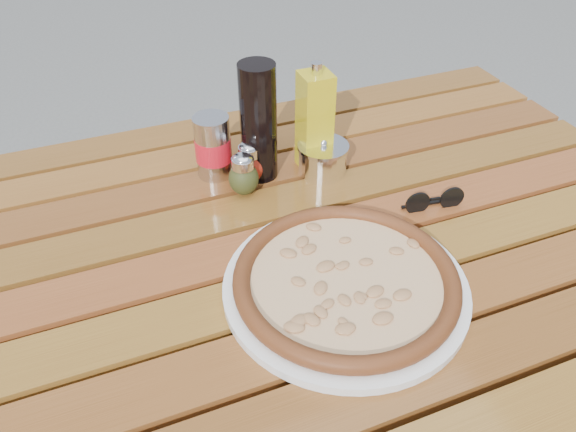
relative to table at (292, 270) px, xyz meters
name	(u,v)px	position (x,y,z in m)	size (l,w,h in m)	color
table	(292,270)	(0.00, 0.00, 0.00)	(1.40, 0.90, 0.75)	#3C1E0D
plate	(345,287)	(0.03, -0.14, 0.08)	(0.36, 0.36, 0.01)	white
pizza	(346,279)	(0.03, -0.14, 0.10)	(0.41, 0.41, 0.03)	#FFE7B6
pepper_shaker	(250,163)	(-0.01, 0.18, 0.11)	(0.07, 0.07, 0.08)	red
oregano_shaker	(243,175)	(-0.03, 0.15, 0.11)	(0.06, 0.06, 0.08)	#3F441B
dark_bottle	(258,123)	(0.01, 0.19, 0.19)	(0.07, 0.07, 0.22)	black
soda_can	(213,147)	(-0.07, 0.23, 0.13)	(0.08, 0.08, 0.12)	silver
olive_oil_cruet	(315,122)	(0.12, 0.18, 0.17)	(0.06, 0.06, 0.21)	gold
parmesan_tin	(323,158)	(0.12, 0.16, 0.11)	(0.11, 0.11, 0.07)	white
sunglasses	(434,201)	(0.26, -0.02, 0.09)	(0.11, 0.04, 0.04)	black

